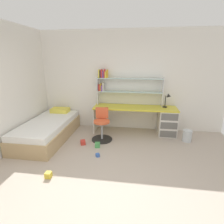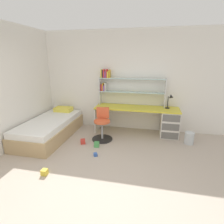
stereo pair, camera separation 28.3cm
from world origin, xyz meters
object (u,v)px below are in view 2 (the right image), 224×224
bookshelf_hutch (123,85)px  toy_block_yellow_1 (45,172)px  swivel_chair (102,127)px  bed_platform (51,128)px  toy_block_blue_0 (95,155)px  toy_block_red_3 (83,141)px  desk_lamp (171,99)px  desk (159,120)px  toy_block_green_2 (97,144)px  waste_bin (189,138)px

bookshelf_hutch → toy_block_yellow_1: (-1.02, -2.43, -1.25)m
swivel_chair → bed_platform: (-1.37, -0.14, -0.08)m
toy_block_blue_0 → swivel_chair: bearing=95.1°
toy_block_yellow_1 → toy_block_red_3: toy_block_red_3 is taller
toy_block_yellow_1 → toy_block_red_3: (0.22, 1.30, 0.00)m
desk_lamp → bed_platform: desk_lamp is taller
bed_platform → toy_block_blue_0: size_ratio=29.13×
desk → bookshelf_hutch: size_ratio=1.24×
bed_platform → toy_block_red_3: size_ratio=18.81×
toy_block_green_2 → bed_platform: bearing=167.4°
toy_block_green_2 → toy_block_yellow_1: bearing=-116.1°
bookshelf_hutch → toy_block_red_3: (-0.80, -1.13, -1.25)m
swivel_chair → waste_bin: 2.14m
bookshelf_hutch → swivel_chair: 1.31m
bookshelf_hutch → toy_block_red_3: 1.86m
toy_block_blue_0 → toy_block_red_3: (-0.47, 0.50, 0.02)m
bed_platform → toy_block_green_2: 1.40m
desk_lamp → toy_block_blue_0: desk_lamp is taller
bookshelf_hutch → toy_block_green_2: 1.79m
desk_lamp → swivel_chair: bearing=-159.0°
waste_bin → toy_block_blue_0: size_ratio=4.03×
desk_lamp → swivel_chair: desk_lamp is taller
bookshelf_hutch → toy_block_red_3: bookshelf_hutch is taller
bed_platform → toy_block_blue_0: bearing=-26.3°
waste_bin → toy_block_yellow_1: waste_bin is taller
bookshelf_hutch → toy_block_green_2: bearing=-109.3°
toy_block_yellow_1 → toy_block_green_2: (0.60, 1.22, 0.01)m
desk → bed_platform: bearing=-165.4°
bed_platform → swivel_chair: bearing=5.6°
desk → toy_block_yellow_1: desk is taller
bookshelf_hutch → swivel_chair: (-0.40, -0.77, -0.98)m
desk → toy_block_green_2: 1.80m
swivel_chair → toy_block_blue_0: size_ratio=11.27×
desk_lamp → bookshelf_hutch: bearing=173.9°
bookshelf_hutch → toy_block_red_3: size_ratio=16.18×
toy_block_red_3 → waste_bin: bearing=12.3°
bed_platform → waste_bin: (3.50, 0.33, -0.10)m
toy_block_blue_0 → bed_platform: bearing=153.7°
waste_bin → toy_block_red_3: size_ratio=2.60×
swivel_chair → toy_block_yellow_1: (-0.62, -1.65, -0.27)m
toy_block_blue_0 → toy_block_green_2: (-0.10, 0.41, 0.02)m
swivel_chair → toy_block_blue_0: 0.90m
desk_lamp → toy_block_blue_0: bearing=-136.7°
desk → toy_block_red_3: bearing=-152.3°
swivel_chair → toy_block_red_3: size_ratio=7.28×
bookshelf_hutch → bed_platform: size_ratio=0.86×
desk → toy_block_red_3: (-1.80, -0.95, -0.37)m
toy_block_blue_0 → toy_block_yellow_1: toy_block_yellow_1 is taller
bed_platform → toy_block_yellow_1: size_ratio=20.41×
swivel_chair → toy_block_red_3: bearing=-138.1°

